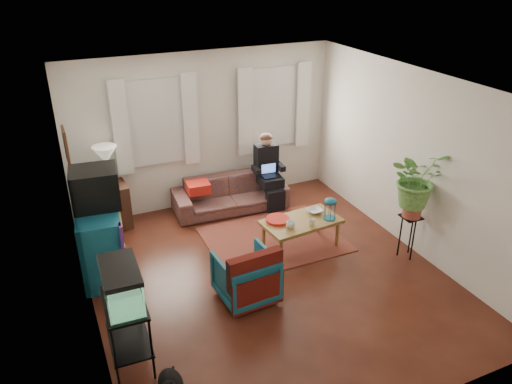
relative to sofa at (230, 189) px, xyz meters
name	(u,v)px	position (x,y,z in m)	size (l,w,h in m)	color
floor	(268,276)	(-0.26, -2.05, -0.37)	(4.50, 5.00, 0.01)	#4F2B14
ceiling	(270,87)	(-0.26, -2.05, 2.23)	(4.50, 5.00, 0.01)	white
wall_back	(204,130)	(-0.26, 0.45, 0.93)	(4.50, 0.01, 2.60)	silver
wall_front	(398,310)	(-0.26, -4.55, 0.93)	(4.50, 0.01, 2.60)	silver
wall_left	(81,227)	(-2.51, -2.05, 0.93)	(0.01, 5.00, 2.60)	silver
wall_right	(413,162)	(1.99, -2.05, 0.93)	(0.01, 5.00, 2.60)	silver
window_left	(156,123)	(-1.06, 0.43, 1.18)	(1.08, 0.04, 1.38)	white
window_right	(273,107)	(0.99, 0.43, 1.18)	(1.08, 0.04, 1.38)	white
curtains_left	(157,124)	(-1.06, 0.35, 1.18)	(1.36, 0.06, 1.50)	white
curtains_right	(275,109)	(0.99, 0.35, 1.18)	(1.36, 0.06, 1.50)	white
picture_frame	(67,145)	(-2.48, -1.20, 1.58)	(0.04, 0.32, 0.40)	#3D2616
area_rug	(274,239)	(0.23, -1.21, -0.36)	(2.00, 1.60, 0.01)	brown
sofa	(230,189)	(0.00, 0.00, 0.00)	(1.89, 0.75, 0.74)	brown
seated_person	(268,173)	(0.68, -0.05, 0.19)	(0.47, 0.58, 1.13)	black
side_table	(112,206)	(-1.91, 0.21, -0.01)	(0.49, 0.49, 0.71)	#392815
table_lamp	(107,167)	(-1.91, 0.21, 0.65)	(0.37, 0.37, 0.65)	white
dresser	(101,241)	(-2.25, -1.03, 0.11)	(0.54, 1.08, 0.97)	navy
crt_tv	(95,188)	(-2.22, -0.92, 0.86)	(0.59, 0.54, 0.52)	black
aquarium_stand	(128,333)	(-2.26, -2.86, 0.03)	(0.40, 0.72, 0.80)	black
aquarium	(121,285)	(-2.26, -2.86, 0.65)	(0.36, 0.66, 0.42)	#7FD899
black_cat	(170,382)	(-1.99, -3.45, -0.21)	(0.25, 0.38, 0.32)	black
armchair	(246,274)	(-0.71, -2.33, -0.02)	(0.68, 0.64, 0.70)	#12546F
serape_throw	(256,276)	(-0.69, -2.60, 0.12)	(0.70, 0.16, 0.58)	#9E0A0A
coffee_table	(301,234)	(0.49, -1.59, -0.14)	(1.13, 0.61, 0.47)	brown
cup_a	(290,225)	(0.24, -1.71, 0.15)	(0.13, 0.13, 0.10)	white
cup_b	(312,222)	(0.56, -1.76, 0.14)	(0.10, 0.10, 0.10)	beige
bowl	(315,211)	(0.78, -1.45, 0.12)	(0.22, 0.22, 0.06)	white
snack_tray	(278,220)	(0.17, -1.46, 0.12)	(0.35, 0.35, 0.04)	#B21414
birdcage	(330,208)	(0.89, -1.70, 0.26)	(0.18, 0.18, 0.33)	#115B6B
plant_stand	(408,236)	(1.77, -2.40, -0.04)	(0.28, 0.28, 0.65)	black
potted_plant	(416,187)	(1.77, -2.40, 0.73)	(0.74, 0.64, 0.83)	#599947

